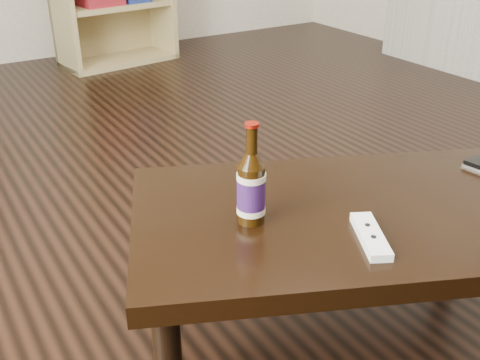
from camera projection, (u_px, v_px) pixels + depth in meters
floor at (288, 262)px, 1.83m from camera, size 5.00×6.00×0.01m
coffee_table at (344, 227)px, 1.38m from camera, size 1.18×0.96×0.38m
beer_bottle at (251, 188)px, 1.27m from camera, size 0.08×0.08×0.24m
remote at (371, 236)px, 1.23m from camera, size 0.13×0.18×0.02m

